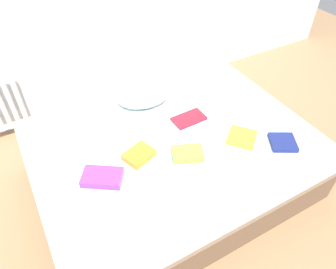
# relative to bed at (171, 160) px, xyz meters

# --- Properties ---
(ground_plane) EXTENTS (8.00, 8.00, 0.00)m
(ground_plane) POSITION_rel_bed_xyz_m (0.00, 0.00, -0.25)
(ground_plane) COLOR #93704C
(bed) EXTENTS (2.00, 1.50, 0.50)m
(bed) POSITION_rel_bed_xyz_m (0.00, 0.00, 0.00)
(bed) COLOR brown
(bed) RESTS_ON ground
(pillow) EXTENTS (0.45, 0.35, 0.12)m
(pillow) POSITION_rel_bed_xyz_m (0.02, 0.50, 0.31)
(pillow) COLOR white
(pillow) RESTS_ON bed
(textbook_navy) EXTENTS (0.24, 0.24, 0.03)m
(textbook_navy) POSITION_rel_bed_xyz_m (0.65, -0.45, 0.27)
(textbook_navy) COLOR navy
(textbook_navy) RESTS_ON bed
(textbook_orange) EXTENTS (0.23, 0.20, 0.05)m
(textbook_orange) POSITION_rel_bed_xyz_m (-0.29, -0.07, 0.28)
(textbook_orange) COLOR orange
(textbook_orange) RESTS_ON bed
(textbook_purple) EXTENTS (0.29, 0.26, 0.05)m
(textbook_purple) POSITION_rel_bed_xyz_m (-0.57, -0.13, 0.28)
(textbook_purple) COLOR purple
(textbook_purple) RESTS_ON bed
(textbook_yellow) EXTENTS (0.27, 0.27, 0.03)m
(textbook_yellow) POSITION_rel_bed_xyz_m (0.43, -0.27, 0.27)
(textbook_yellow) COLOR yellow
(textbook_yellow) RESTS_ON bed
(textbook_white) EXTENTS (0.23, 0.20, 0.03)m
(textbook_white) POSITION_rel_bed_xyz_m (0.53, 0.20, 0.27)
(textbook_white) COLOR white
(textbook_white) RESTS_ON bed
(textbook_lime) EXTENTS (0.24, 0.21, 0.05)m
(textbook_lime) POSITION_rel_bed_xyz_m (-0.00, -0.22, 0.28)
(textbook_lime) COLOR #8CC638
(textbook_lime) RESTS_ON bed
(textbook_maroon) EXTENTS (0.25, 0.15, 0.02)m
(textbook_maroon) POSITION_rel_bed_xyz_m (0.21, 0.10, 0.26)
(textbook_maroon) COLOR maroon
(textbook_maroon) RESTS_ON bed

